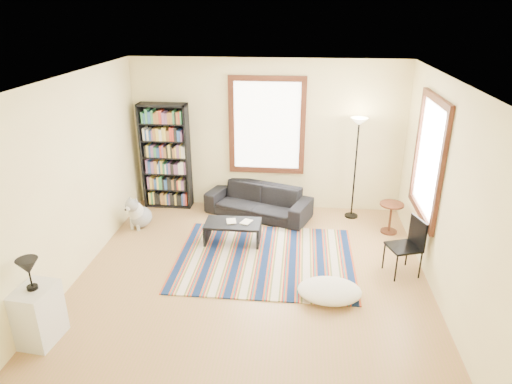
# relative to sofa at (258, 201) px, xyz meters

# --- Properties ---
(floor) EXTENTS (5.00, 5.00, 0.10)m
(floor) POSITION_rel_sofa_xyz_m (0.11, -2.05, -0.33)
(floor) COLOR #A56F4B
(floor) RESTS_ON ground
(ceiling) EXTENTS (5.00, 5.00, 0.10)m
(ceiling) POSITION_rel_sofa_xyz_m (0.11, -2.05, 2.57)
(ceiling) COLOR white
(ceiling) RESTS_ON floor
(wall_back) EXTENTS (5.00, 0.10, 2.80)m
(wall_back) POSITION_rel_sofa_xyz_m (0.11, 0.50, 1.12)
(wall_back) COLOR #FCF3AA
(wall_back) RESTS_ON floor
(wall_front) EXTENTS (5.00, 0.10, 2.80)m
(wall_front) POSITION_rel_sofa_xyz_m (0.11, -4.60, 1.12)
(wall_front) COLOR #FCF3AA
(wall_front) RESTS_ON floor
(wall_left) EXTENTS (0.10, 5.00, 2.80)m
(wall_left) POSITION_rel_sofa_xyz_m (-2.44, -2.05, 1.12)
(wall_left) COLOR #FCF3AA
(wall_left) RESTS_ON floor
(wall_right) EXTENTS (0.10, 5.00, 2.80)m
(wall_right) POSITION_rel_sofa_xyz_m (2.66, -2.05, 1.12)
(wall_right) COLOR #FCF3AA
(wall_right) RESTS_ON floor
(window_back) EXTENTS (1.20, 0.06, 1.60)m
(window_back) POSITION_rel_sofa_xyz_m (0.11, 0.42, 1.32)
(window_back) COLOR white
(window_back) RESTS_ON wall_back
(window_right) EXTENTS (0.06, 1.20, 1.60)m
(window_right) POSITION_rel_sofa_xyz_m (2.58, -1.25, 1.32)
(window_right) COLOR white
(window_right) RESTS_ON wall_right
(rug) EXTENTS (2.71, 2.17, 0.02)m
(rug) POSITION_rel_sofa_xyz_m (0.26, -1.59, -0.27)
(rug) COLOR #0D1F45
(rug) RESTS_ON floor
(sofa) EXTENTS (2.05, 1.35, 0.56)m
(sofa) POSITION_rel_sofa_xyz_m (0.00, 0.00, 0.00)
(sofa) COLOR black
(sofa) RESTS_ON floor
(bookshelf) EXTENTS (0.90, 0.30, 2.00)m
(bookshelf) POSITION_rel_sofa_xyz_m (-1.78, 0.27, 0.72)
(bookshelf) COLOR black
(bookshelf) RESTS_ON floor
(coffee_table) EXTENTS (0.97, 0.63, 0.36)m
(coffee_table) POSITION_rel_sofa_xyz_m (-0.31, -1.10, -0.10)
(coffee_table) COLOR black
(coffee_table) RESTS_ON floor
(book_a) EXTENTS (0.23, 0.19, 0.02)m
(book_a) POSITION_rel_sofa_xyz_m (-0.41, -1.10, 0.09)
(book_a) COLOR beige
(book_a) RESTS_ON coffee_table
(book_b) EXTENTS (0.21, 0.24, 0.02)m
(book_b) POSITION_rel_sofa_xyz_m (-0.16, -1.05, 0.09)
(book_b) COLOR beige
(book_b) RESTS_ON coffee_table
(floor_cushion) EXTENTS (1.05, 0.94, 0.21)m
(floor_cushion) POSITION_rel_sofa_xyz_m (1.20, -2.50, -0.17)
(floor_cushion) COLOR white
(floor_cushion) RESTS_ON floor
(floor_lamp) EXTENTS (0.35, 0.35, 1.86)m
(floor_lamp) POSITION_rel_sofa_xyz_m (1.72, 0.10, 0.65)
(floor_lamp) COLOR black
(floor_lamp) RESTS_ON floor
(side_table) EXTENTS (0.45, 0.45, 0.54)m
(side_table) POSITION_rel_sofa_xyz_m (2.31, -0.48, -0.01)
(side_table) COLOR #4B1F12
(side_table) RESTS_ON floor
(folding_chair) EXTENTS (0.53, 0.52, 0.86)m
(folding_chair) POSITION_rel_sofa_xyz_m (2.26, -1.79, 0.15)
(folding_chair) COLOR black
(folding_chair) RESTS_ON floor
(white_cabinet) EXTENTS (0.43, 0.54, 0.70)m
(white_cabinet) POSITION_rel_sofa_xyz_m (-2.19, -3.67, 0.07)
(white_cabinet) COLOR silver
(white_cabinet) RESTS_ON floor
(table_lamp) EXTENTS (0.25, 0.25, 0.38)m
(table_lamp) POSITION_rel_sofa_xyz_m (-2.19, -3.67, 0.61)
(table_lamp) COLOR black
(table_lamp) RESTS_ON white_cabinet
(dog) EXTENTS (0.59, 0.69, 0.59)m
(dog) POSITION_rel_sofa_xyz_m (-2.02, -0.67, 0.01)
(dog) COLOR #ACACAC
(dog) RESTS_ON floor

